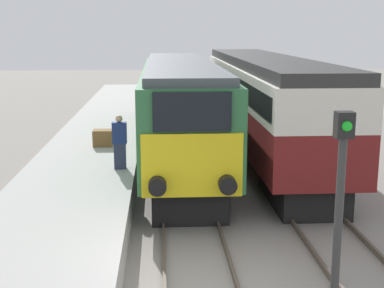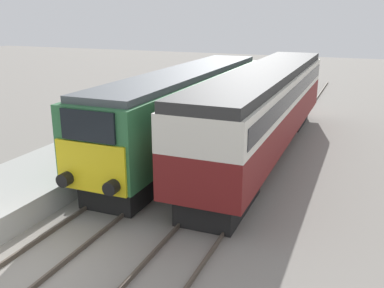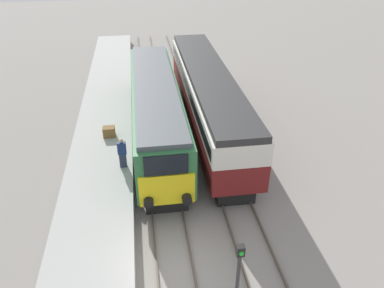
# 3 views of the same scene
# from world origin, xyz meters

# --- Properties ---
(platform_left) EXTENTS (3.50, 50.00, 0.81)m
(platform_left) POSITION_xyz_m (-3.30, 8.00, 0.40)
(platform_left) COLOR #A8A8A3
(platform_left) RESTS_ON ground_plane
(rails_near_track) EXTENTS (1.51, 60.00, 0.14)m
(rails_near_track) POSITION_xyz_m (0.00, 5.00, 0.07)
(rails_near_track) COLOR #4C4238
(rails_near_track) RESTS_ON ground_plane
(rails_far_track) EXTENTS (1.50, 60.00, 0.14)m
(rails_far_track) POSITION_xyz_m (3.40, 5.00, 0.07)
(rails_far_track) COLOR #4C4238
(rails_far_track) RESTS_ON ground_plane
(locomotive) EXTENTS (2.70, 15.32, 3.88)m
(locomotive) POSITION_xyz_m (0.00, 10.63, 2.18)
(locomotive) COLOR black
(locomotive) RESTS_ON ground_plane
(passenger_carriage) EXTENTS (2.75, 16.87, 3.99)m
(passenger_carriage) POSITION_xyz_m (3.40, 11.81, 2.41)
(passenger_carriage) COLOR black
(passenger_carriage) RESTS_ON ground_plane
(person_on_platform) EXTENTS (0.44, 0.26, 1.68)m
(person_on_platform) POSITION_xyz_m (-2.01, 6.78, 1.64)
(person_on_platform) COLOR #2D334C
(person_on_platform) RESTS_ON platform_left
(signal_post) EXTENTS (0.24, 0.28, 3.96)m
(signal_post) POSITION_xyz_m (1.70, -2.48, 2.35)
(signal_post) COLOR #333333
(signal_post) RESTS_ON ground_plane
(luggage_crate) EXTENTS (0.70, 0.56, 0.60)m
(luggage_crate) POSITION_xyz_m (-2.89, 10.16, 1.11)
(luggage_crate) COLOR brown
(luggage_crate) RESTS_ON platform_left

